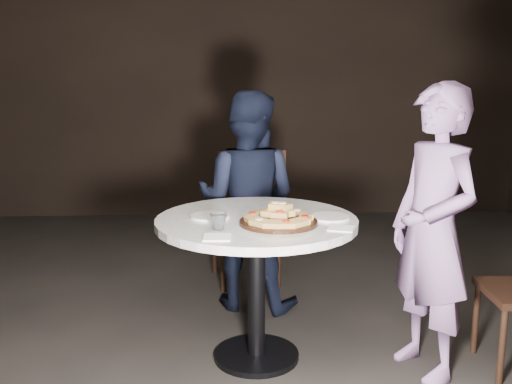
% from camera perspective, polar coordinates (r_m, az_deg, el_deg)
% --- Properties ---
extents(floor, '(7.00, 7.00, 0.00)m').
position_cam_1_polar(floor, '(3.22, 1.61, -17.12)').
color(floor, black).
rests_on(floor, ground).
extents(table, '(1.24, 1.24, 0.81)m').
position_cam_1_polar(table, '(3.07, 0.04, -5.31)').
color(table, black).
rests_on(table, ground).
extents(serving_board, '(0.52, 0.52, 0.02)m').
position_cam_1_polar(serving_board, '(2.90, 2.26, -3.05)').
color(serving_board, black).
rests_on(serving_board, table).
extents(focaccia_pile, '(0.36, 0.35, 0.09)m').
position_cam_1_polar(focaccia_pile, '(2.90, 2.27, -2.33)').
color(focaccia_pile, '#AA7E41').
rests_on(focaccia_pile, serving_board).
extents(plate_left, '(0.25, 0.25, 0.01)m').
position_cam_1_polar(plate_left, '(3.05, -4.62, -2.41)').
color(plate_left, white).
rests_on(plate_left, table).
extents(plate_right, '(0.28, 0.28, 0.01)m').
position_cam_1_polar(plate_right, '(3.04, 7.37, -2.49)').
color(plate_right, white).
rests_on(plate_right, table).
extents(water_glass, '(0.11, 0.11, 0.08)m').
position_cam_1_polar(water_glass, '(2.80, -3.76, -2.97)').
color(water_glass, silver).
rests_on(water_glass, table).
extents(napkin_near, '(0.13, 0.13, 0.01)m').
position_cam_1_polar(napkin_near, '(2.66, -3.91, -4.52)').
color(napkin_near, white).
rests_on(napkin_near, table).
extents(napkin_far, '(0.16, 0.16, 0.01)m').
position_cam_1_polar(napkin_far, '(2.84, 8.51, -3.60)').
color(napkin_far, white).
rests_on(napkin_far, table).
extents(chair_far, '(0.56, 0.58, 1.03)m').
position_cam_1_polar(chair_far, '(4.19, -0.79, -1.56)').
color(chair_far, black).
rests_on(chair_far, ground).
extents(diner_navy, '(0.84, 0.74, 1.46)m').
position_cam_1_polar(diner_navy, '(3.79, -0.90, -0.91)').
color(diner_navy, black).
rests_on(diner_navy, ground).
extents(diner_teal, '(0.53, 0.64, 1.52)m').
position_cam_1_polar(diner_teal, '(3.05, 17.28, -3.89)').
color(diner_teal, '#8667A0').
rests_on(diner_teal, ground).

